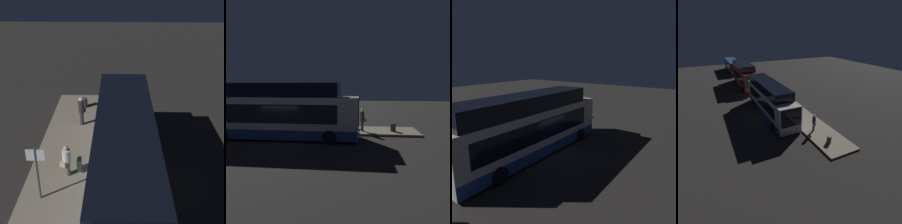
{
  "view_description": "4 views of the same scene",
  "coord_description": "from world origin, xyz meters",
  "views": [
    {
      "loc": [
        -11.35,
        0.53,
        9.45
      ],
      "look_at": [
        3.7,
        0.87,
        1.92
      ],
      "focal_mm": 50.0,
      "sensor_mm": 36.0,
      "label": 1
    },
    {
      "loc": [
        5.42,
        -14.88,
        3.88
      ],
      "look_at": [
        3.7,
        0.87,
        1.92
      ],
      "focal_mm": 35.0,
      "sensor_mm": 36.0,
      "label": 2
    },
    {
      "loc": [
        -10.41,
        -9.38,
        6.13
      ],
      "look_at": [
        3.7,
        0.87,
        1.92
      ],
      "focal_mm": 35.0,
      "sensor_mm": 36.0,
      "label": 3
    },
    {
      "loc": [
        18.66,
        -6.44,
        9.78
      ],
      "look_at": [
        3.7,
        0.87,
        1.92
      ],
      "focal_mm": 28.0,
      "sensor_mm": 36.0,
      "label": 4
    }
  ],
  "objects": [
    {
      "name": "ground",
      "position": [
        0.0,
        0.0,
        0.0
      ],
      "size": [
        80.0,
        80.0,
        0.0
      ],
      "primitive_type": "plane",
      "color": "#2B2826"
    },
    {
      "name": "bus_lead",
      "position": [
        -0.77,
        0.27,
        1.8
      ],
      "size": [
        11.89,
        2.74,
        4.04
      ],
      "color": "silver",
      "rests_on": "ground"
    },
    {
      "name": "bus_third",
      "position": [
        -28.68,
        0.27,
        1.43
      ],
      "size": [
        10.96,
        2.78,
        2.89
      ],
      "color": "#33518C",
      "rests_on": "ground"
    },
    {
      "name": "platform",
      "position": [
        0.0,
        3.19,
        0.08
      ],
      "size": [
        20.0,
        3.18,
        0.17
      ],
      "color": "gray",
      "rests_on": "ground"
    },
    {
      "name": "sign_post",
      "position": [
        -1.09,
        3.83,
        1.78
      ],
      "size": [
        0.1,
        0.75,
        2.51
      ],
      "color": "#4C4C51",
      "rests_on": "platform"
    },
    {
      "name": "passenger_waiting",
      "position": [
        0.5,
        2.91,
        1.02
      ],
      "size": [
        0.66,
        0.55,
        1.61
      ],
      "rotation": [
        0.0,
        0.0,
        1.13
      ],
      "color": "#6B604C",
      "rests_on": "platform"
    },
    {
      "name": "suitcase",
      "position": [
        0.92,
        2.38,
        0.48
      ],
      "size": [
        0.43,
        0.2,
        0.86
      ],
      "color": "#598C59",
      "rests_on": "platform"
    },
    {
      "name": "bus_second",
      "position": [
        -14.68,
        0.27,
        1.88
      ],
      "size": [
        10.72,
        2.72,
        4.23
      ],
      "color": "maroon",
      "rests_on": "ground"
    },
    {
      "name": "trash_bin",
      "position": [
        7.97,
        2.86,
        0.49
      ],
      "size": [
        0.44,
        0.44,
        0.65
      ],
      "color": "#3F3F44",
      "rests_on": "platform"
    },
    {
      "name": "passenger_boarding",
      "position": [
        5.5,
        2.75,
        1.17
      ],
      "size": [
        0.59,
        0.45,
        1.83
      ],
      "rotation": [
        0.0,
        0.0,
        -1.87
      ],
      "color": "#2D2D33",
      "rests_on": "platform"
    }
  ]
}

